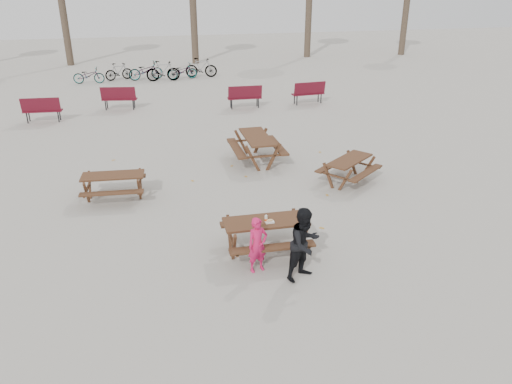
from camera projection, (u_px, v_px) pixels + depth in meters
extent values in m
plane|color=gray|center=(266.00, 252.00, 10.92)|extent=(80.00, 80.00, 0.00)
cube|color=#392414|center=(266.00, 221.00, 10.62)|extent=(1.80, 0.70, 0.05)
cube|color=#392414|center=(272.00, 248.00, 10.21)|extent=(1.80, 0.25, 0.05)
cube|color=#392414|center=(260.00, 221.00, 11.28)|extent=(1.80, 0.25, 0.05)
cylinder|color=#392414|center=(234.00, 248.00, 10.36)|extent=(0.08, 0.08, 0.73)
cylinder|color=#392414|center=(229.00, 234.00, 10.90)|extent=(0.08, 0.08, 0.73)
cylinder|color=#392414|center=(303.00, 240.00, 10.65)|extent=(0.08, 0.08, 0.73)
cylinder|color=#392414|center=(295.00, 227.00, 11.19)|extent=(0.08, 0.08, 0.73)
cube|color=white|center=(270.00, 222.00, 10.50)|extent=(0.18, 0.11, 0.03)
ellipsoid|color=tan|center=(270.00, 220.00, 10.49)|extent=(0.14, 0.06, 0.05)
cylinder|color=silver|center=(266.00, 219.00, 10.50)|extent=(0.06, 0.06, 0.15)
cylinder|color=#DD3E0B|center=(266.00, 220.00, 10.51)|extent=(0.07, 0.07, 0.05)
cylinder|color=white|center=(266.00, 215.00, 10.47)|extent=(0.03, 0.03, 0.02)
imported|color=#CC1952|center=(258.00, 245.00, 10.02)|extent=(0.49, 0.39, 1.19)
imported|color=black|center=(305.00, 244.00, 9.73)|extent=(0.92, 0.86, 1.52)
imported|color=black|center=(89.00, 75.00, 26.93)|extent=(1.69, 0.71, 0.86)
imported|color=black|center=(119.00, 72.00, 27.77)|extent=(1.61, 0.95, 0.93)
imported|color=black|center=(146.00, 71.00, 27.83)|extent=(2.00, 1.05, 1.00)
imported|color=black|center=(163.00, 71.00, 27.47)|extent=(1.84, 0.55, 1.10)
imported|color=black|center=(182.00, 71.00, 28.03)|extent=(1.74, 0.83, 0.88)
imported|color=black|center=(201.00, 68.00, 28.47)|extent=(1.86, 0.82, 1.08)
cylinder|color=#382B21|center=(63.00, 14.00, 31.05)|extent=(0.44, 0.44, 6.30)
cylinder|color=#382B21|center=(194.00, 16.00, 31.77)|extent=(0.44, 0.44, 5.95)
cylinder|color=#382B21|center=(309.00, 7.00, 34.06)|extent=(0.44, 0.44, 6.65)
cylinder|color=#382B21|center=(405.00, 17.00, 35.25)|extent=(0.44, 0.44, 5.25)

